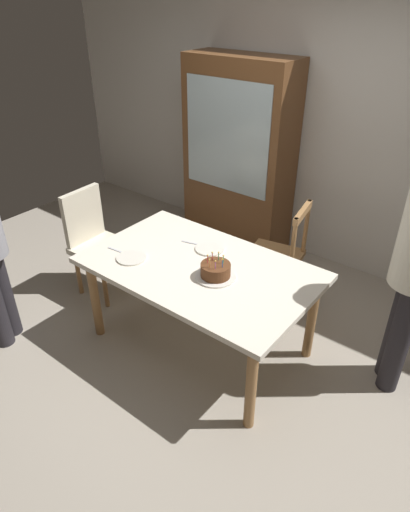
# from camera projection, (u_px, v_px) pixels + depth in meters

# --- Properties ---
(ground) EXTENTS (6.40, 6.40, 0.00)m
(ground) POSITION_uv_depth(u_px,v_px,m) (200.00, 343.00, 3.53)
(ground) COLOR #9E9384
(back_wall) EXTENTS (6.40, 0.10, 2.60)m
(back_wall) POSITION_uv_depth(u_px,v_px,m) (324.00, 128.00, 4.10)
(back_wall) COLOR beige
(back_wall) RESTS_ON ground
(dining_table) EXTENTS (1.64, 1.01, 0.73)m
(dining_table) POSITION_uv_depth(u_px,v_px,m) (200.00, 275.00, 3.20)
(dining_table) COLOR silver
(dining_table) RESTS_ON ground
(birthday_cake) EXTENTS (0.28, 0.28, 0.17)m
(birthday_cake) POSITION_uv_depth(u_px,v_px,m) (216.00, 271.00, 3.01)
(birthday_cake) COLOR silver
(birthday_cake) RESTS_ON dining_table
(plate_near_celebrant) EXTENTS (0.22, 0.22, 0.01)m
(plate_near_celebrant) POSITION_uv_depth(u_px,v_px,m) (131.00, 258.00, 3.23)
(plate_near_celebrant) COLOR silver
(plate_near_celebrant) RESTS_ON dining_table
(plate_far_side) EXTENTS (0.22, 0.22, 0.01)m
(plate_far_side) POSITION_uv_depth(u_px,v_px,m) (210.00, 249.00, 3.34)
(plate_far_side) COLOR silver
(plate_far_side) RESTS_ON dining_table
(fork_near_celebrant) EXTENTS (0.18, 0.03, 0.01)m
(fork_near_celebrant) POSITION_uv_depth(u_px,v_px,m) (117.00, 251.00, 3.33)
(fork_near_celebrant) COLOR silver
(fork_near_celebrant) RESTS_ON dining_table
(fork_far_side) EXTENTS (0.18, 0.06, 0.01)m
(fork_far_side) POSITION_uv_depth(u_px,v_px,m) (192.00, 243.00, 3.42)
(fork_far_side) COLOR silver
(fork_far_side) RESTS_ON dining_table
(chair_spindle_back) EXTENTS (0.52, 0.52, 0.95)m
(chair_spindle_back) POSITION_uv_depth(u_px,v_px,m) (277.00, 258.00, 3.76)
(chair_spindle_back) COLOR #9E7042
(chair_spindle_back) RESTS_ON ground
(chair_upholstered) EXTENTS (0.46, 0.46, 0.95)m
(chair_upholstered) POSITION_uv_depth(u_px,v_px,m) (94.00, 237.00, 3.91)
(chair_upholstered) COLOR beige
(chair_upholstered) RESTS_ON ground
(china_cabinet) EXTENTS (1.10, 0.45, 1.90)m
(china_cabinet) POSITION_uv_depth(u_px,v_px,m) (239.00, 157.00, 4.47)
(china_cabinet) COLOR brown
(china_cabinet) RESTS_ON ground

